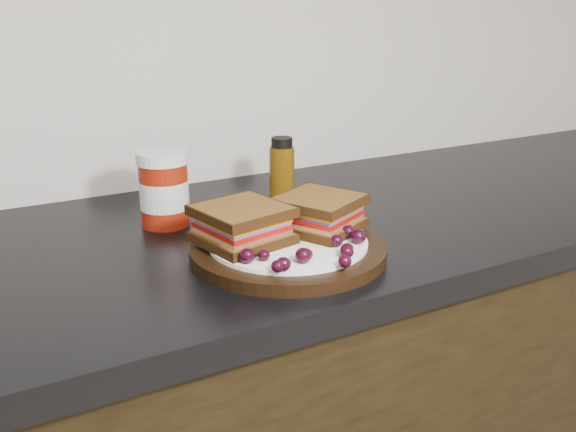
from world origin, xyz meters
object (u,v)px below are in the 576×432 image
at_px(plate, 288,250).
at_px(oil_bottle, 282,172).
at_px(sandwich_left, 242,224).
at_px(condiment_jar, 164,189).

xyz_separation_m(plate, oil_bottle, (0.11, 0.21, 0.05)).
relative_size(plate, sandwich_left, 2.44).
xyz_separation_m(condiment_jar, oil_bottle, (0.21, -0.00, 0.00)).
xyz_separation_m(sandwich_left, condiment_jar, (-0.05, 0.19, 0.01)).
bearing_deg(plate, oil_bottle, 63.37).
bearing_deg(condiment_jar, sandwich_left, -75.66).
xyz_separation_m(sandwich_left, oil_bottle, (0.17, 0.19, 0.01)).
height_order(plate, oil_bottle, oil_bottle).
distance_m(plate, condiment_jar, 0.25).
bearing_deg(oil_bottle, condiment_jar, 179.66).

